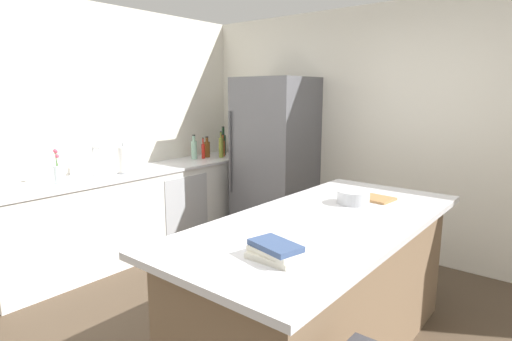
{
  "coord_description": "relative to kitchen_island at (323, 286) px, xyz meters",
  "views": [
    {
      "loc": [
        1.57,
        -1.96,
        1.7
      ],
      "look_at": [
        -0.78,
        0.91,
        1.0
      ],
      "focal_mm": 28.72,
      "sensor_mm": 36.0,
      "label": 1
    }
  ],
  "objects": [
    {
      "name": "wine_bottle",
      "position": [
        -2.48,
        1.67,
        0.58
      ],
      "size": [
        0.07,
        0.07,
        0.37
      ],
      "color": "#19381E",
      "rests_on": "counter_run_left"
    },
    {
      "name": "wall_left",
      "position": [
        -2.8,
        -0.23,
        0.83
      ],
      "size": [
        0.1,
        6.0,
        2.6
      ],
      "primitive_type": "cube",
      "color": "silver",
      "rests_on": "ground_plane"
    },
    {
      "name": "paper_towel_roll",
      "position": [
        -2.39,
        0.12,
        0.57
      ],
      "size": [
        0.14,
        0.14,
        0.31
      ],
      "color": "gray",
      "rests_on": "counter_run_left"
    },
    {
      "name": "wall_rear",
      "position": [
        -0.35,
        2.02,
        0.83
      ],
      "size": [
        6.0,
        0.1,
        2.6
      ],
      "primitive_type": "cube",
      "color": "silver",
      "rests_on": "ground_plane"
    },
    {
      "name": "kitchen_island",
      "position": [
        0.0,
        0.0,
        0.0
      ],
      "size": [
        1.03,
        2.27,
        0.93
      ],
      "color": "#7A6047",
      "rests_on": "ground_plane"
    },
    {
      "name": "olive_oil_bottle",
      "position": [
        -2.35,
        1.49,
        0.56
      ],
      "size": [
        0.06,
        0.06,
        0.33
      ],
      "color": "olive",
      "rests_on": "counter_run_left"
    },
    {
      "name": "flower_vase",
      "position": [
        -2.43,
        -0.52,
        0.54
      ],
      "size": [
        0.07,
        0.07,
        0.32
      ],
      "color": "silver",
      "rests_on": "counter_run_left"
    },
    {
      "name": "cookbook_stack",
      "position": [
        0.14,
        -0.71,
        0.5
      ],
      "size": [
        0.28,
        0.2,
        0.08
      ],
      "color": "silver",
      "rests_on": "kitchen_island"
    },
    {
      "name": "hot_sauce_bottle",
      "position": [
        -2.47,
        1.3,
        0.53
      ],
      "size": [
        0.04,
        0.04,
        0.26
      ],
      "color": "red",
      "rests_on": "counter_run_left"
    },
    {
      "name": "vinegar_bottle",
      "position": [
        -2.41,
        1.59,
        0.55
      ],
      "size": [
        0.06,
        0.06,
        0.28
      ],
      "color": "#994C23",
      "rests_on": "counter_run_left"
    },
    {
      "name": "soda_bottle",
      "position": [
        -2.37,
        1.77,
        0.55
      ],
      "size": [
        0.07,
        0.07,
        0.3
      ],
      "color": "silver",
      "rests_on": "counter_run_left"
    },
    {
      "name": "sink_faucet",
      "position": [
        -2.49,
        -0.13,
        0.59
      ],
      "size": [
        0.15,
        0.05,
        0.3
      ],
      "color": "silver",
      "rests_on": "counter_run_left"
    },
    {
      "name": "refrigerator",
      "position": [
        -1.59,
        1.61,
        0.47
      ],
      "size": [
        0.81,
        0.75,
        1.88
      ],
      "color": "#56565B",
      "rests_on": "ground_plane"
    },
    {
      "name": "mixing_bowl",
      "position": [
        -0.03,
        0.44,
        0.5
      ],
      "size": [
        0.23,
        0.23,
        0.09
      ],
      "color": "#B2B5BA",
      "rests_on": "kitchen_island"
    },
    {
      "name": "cutting_board",
      "position": [
        0.03,
        0.64,
        0.47
      ],
      "size": [
        0.31,
        0.23,
        0.02
      ],
      "color": "#9E7042",
      "rests_on": "kitchen_island"
    },
    {
      "name": "counter_run_left",
      "position": [
        -2.45,
        0.35,
        -0.02
      ],
      "size": [
        0.63,
        3.08,
        0.9
      ],
      "color": "silver",
      "rests_on": "ground_plane"
    },
    {
      "name": "gin_bottle",
      "position": [
        -2.52,
        1.2,
        0.55
      ],
      "size": [
        0.07,
        0.07,
        0.3
      ],
      "color": "#8CB79E",
      "rests_on": "counter_run_left"
    },
    {
      "name": "whiskey_bottle",
      "position": [
        -2.51,
        1.4,
        0.54
      ],
      "size": [
        0.07,
        0.07,
        0.26
      ],
      "color": "brown",
      "rests_on": "counter_run_left"
    }
  ]
}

